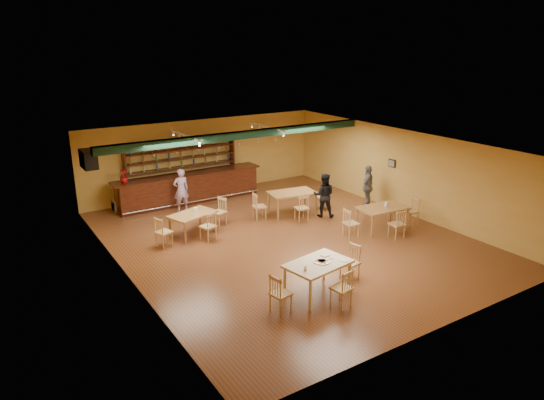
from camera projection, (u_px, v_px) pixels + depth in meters
floor at (286, 239)px, 15.54m from camera, size 12.00×12.00×0.00m
ceiling_beam at (241, 135)px, 16.91m from camera, size 10.00×0.30×0.25m
track_rail_left at (185, 135)px, 16.45m from camera, size 0.05×2.50×0.05m
track_rail_right at (267, 127)px, 18.08m from camera, size 0.05×2.50×0.05m
ac_unit at (89, 159)px, 15.74m from camera, size 0.34×0.70×0.48m
picture_left at (113, 206)px, 13.29m from camera, size 0.04×0.34×0.28m
picture_right at (392, 163)px, 17.96m from camera, size 0.04×0.34×0.28m
bar_counter at (189, 188)px, 18.97m from camera, size 5.83×0.85×1.13m
back_bar_hutch at (182, 170)px, 19.30m from camera, size 4.51×0.40×2.28m
poinsettia at (124, 176)px, 17.47m from camera, size 0.35×0.35×0.49m
dining_table_a at (193, 224)px, 15.76m from camera, size 1.66×1.30×0.73m
dining_table_b at (292, 203)px, 17.67m from camera, size 1.76×1.21×0.82m
dining_table_d at (382, 219)px, 16.14m from camera, size 1.67×1.09×0.80m
near_table at (318, 278)px, 12.03m from camera, size 1.71×1.25×0.84m
pizza_tray at (322, 261)px, 11.96m from camera, size 0.47×0.47×0.01m
parmesan_shaker at (305, 268)px, 11.50m from camera, size 0.09×0.09×0.11m
napkin_stack at (325, 255)px, 12.28m from camera, size 0.21×0.16×0.03m
pizza_server at (326, 259)px, 12.09m from camera, size 0.33×0.22×0.00m
side_plate at (344, 260)px, 12.04m from camera, size 0.25×0.25×0.01m
patron_bar at (181, 190)px, 17.90m from camera, size 0.59×0.40×1.58m
patron_right_a at (324, 195)px, 17.32m from camera, size 0.96×0.94×1.57m
patron_right_b at (368, 187)px, 18.23m from camera, size 1.02×0.82×1.62m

